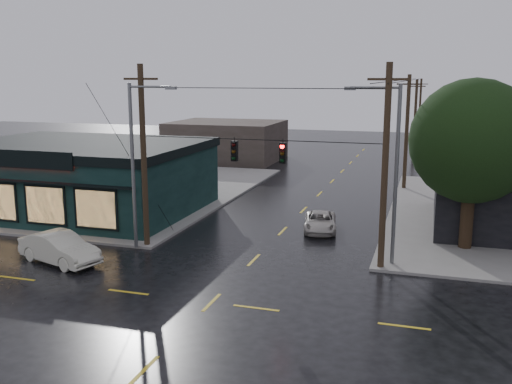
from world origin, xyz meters
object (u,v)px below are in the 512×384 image
(utility_pole_nw, at_px, (147,247))
(utility_pole_ne, at_px, (380,269))
(corner_tree, at_px, (473,141))
(sedan_cream, at_px, (59,248))
(suv_silver, at_px, (320,222))

(utility_pole_nw, xyz_separation_m, utility_pole_ne, (13.00, 0.00, 0.00))
(corner_tree, bearing_deg, utility_pole_nw, -164.64)
(corner_tree, relative_size, utility_pole_nw, 0.92)
(corner_tree, bearing_deg, sedan_cream, -156.78)
(corner_tree, distance_m, utility_pole_ne, 8.74)
(sedan_cream, bearing_deg, utility_pole_nw, -19.33)
(corner_tree, distance_m, utility_pole_nw, 18.81)
(utility_pole_ne, bearing_deg, utility_pole_nw, 180.00)
(utility_pole_nw, distance_m, sedan_cream, 4.96)
(sedan_cream, bearing_deg, utility_pole_ne, -58.64)
(corner_tree, relative_size, utility_pole_ne, 0.92)
(utility_pole_ne, bearing_deg, sedan_cream, -166.21)
(utility_pole_nw, relative_size, suv_silver, 2.43)
(utility_pole_nw, bearing_deg, suv_silver, 35.67)
(utility_pole_nw, bearing_deg, sedan_cream, -126.89)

